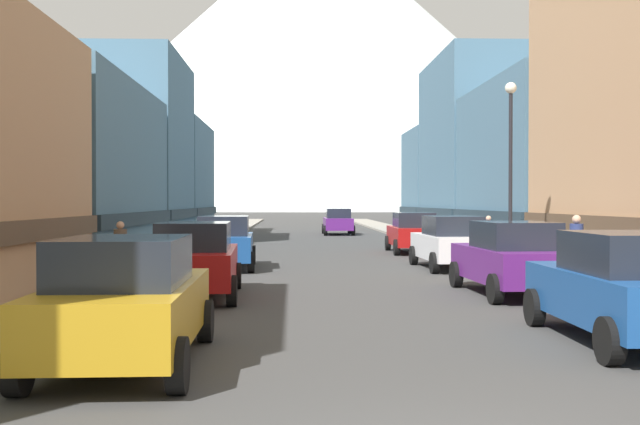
% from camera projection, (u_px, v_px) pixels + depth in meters
% --- Properties ---
extents(sidewalk_left, '(2.50, 100.00, 0.15)m').
position_uv_depth(sidewalk_left, '(205.00, 242.00, 40.68)').
color(sidewalk_left, gray).
rests_on(sidewalk_left, ground).
extents(sidewalk_right, '(2.50, 100.00, 0.15)m').
position_uv_depth(sidewalk_right, '(434.00, 241.00, 41.14)').
color(sidewalk_right, gray).
rests_on(sidewalk_right, ground).
extents(storefront_left_2, '(8.65, 13.01, 6.87)m').
position_uv_depth(storefront_left_2, '(31.00, 175.00, 29.27)').
color(storefront_left_2, slate).
rests_on(storefront_left_2, ground).
extents(storefront_left_3, '(9.67, 9.71, 10.10)m').
position_uv_depth(storefront_left_3, '(97.00, 153.00, 40.94)').
color(storefront_left_3, slate).
rests_on(storefront_left_3, ground).
extents(storefront_left_4, '(8.23, 11.34, 7.65)m').
position_uv_depth(storefront_left_4, '(148.00, 181.00, 51.81)').
color(storefront_left_4, slate).
rests_on(storefront_left_4, ground).
extents(storefront_right_2, '(6.92, 12.21, 7.84)m').
position_uv_depth(storefront_right_2, '(554.00, 169.00, 35.32)').
color(storefront_right_2, slate).
rests_on(storefront_right_2, ground).
extents(storefront_right_3, '(7.45, 11.79, 11.34)m').
position_uv_depth(storefront_right_3, '(490.00, 151.00, 47.83)').
color(storefront_right_3, slate).
rests_on(storefront_right_3, ground).
extents(storefront_right_4, '(8.85, 8.25, 7.77)m').
position_uv_depth(storefront_right_4, '(464.00, 182.00, 58.20)').
color(storefront_right_4, slate).
rests_on(storefront_right_4, ground).
extents(car_left_0, '(2.12, 4.43, 1.78)m').
position_uv_depth(car_left_0, '(126.00, 301.00, 10.33)').
color(car_left_0, '#B28419').
rests_on(car_left_0, ground).
extents(car_left_1, '(2.22, 4.47, 1.78)m').
position_uv_depth(car_left_1, '(195.00, 259.00, 17.67)').
color(car_left_1, '#9E1111').
rests_on(car_left_1, ground).
extents(car_left_2, '(2.22, 4.47, 1.78)m').
position_uv_depth(car_left_2, '(224.00, 242.00, 25.26)').
color(car_left_2, '#19478C').
rests_on(car_left_2, ground).
extents(car_right_0, '(2.09, 4.42, 1.78)m').
position_uv_depth(car_right_0, '(626.00, 287.00, 11.96)').
color(car_right_0, '#19478C').
rests_on(car_right_0, ground).
extents(car_right_1, '(2.23, 4.47, 1.78)m').
position_uv_depth(car_right_1, '(512.00, 258.00, 18.17)').
color(car_right_1, '#591E72').
rests_on(car_right_1, ground).
extents(car_right_2, '(2.21, 4.47, 1.78)m').
position_uv_depth(car_right_2, '(451.00, 242.00, 25.17)').
color(car_right_2, silver).
rests_on(car_right_2, ground).
extents(car_right_3, '(2.12, 4.43, 1.78)m').
position_uv_depth(car_right_3, '(413.00, 232.00, 33.02)').
color(car_right_3, '#9E1111').
rests_on(car_right_3, ground).
extents(car_driving_0, '(2.06, 4.40, 1.78)m').
position_uv_depth(car_driving_0, '(338.00, 221.00, 51.19)').
color(car_driving_0, '#591E72').
rests_on(car_driving_0, ground).
extents(potted_plant_1, '(0.64, 0.64, 0.97)m').
position_uv_depth(potted_plant_1, '(558.00, 252.00, 24.03)').
color(potted_plant_1, brown).
rests_on(potted_plant_1, sidewalk_right).
extents(pedestrian_0, '(0.36, 0.36, 1.57)m').
position_uv_depth(pedestrian_0, '(120.00, 252.00, 20.71)').
color(pedestrian_0, brown).
rests_on(pedestrian_0, sidewalk_left).
extents(pedestrian_1, '(0.36, 0.36, 1.55)m').
position_uv_depth(pedestrian_1, '(488.00, 237.00, 29.71)').
color(pedestrian_1, navy).
rests_on(pedestrian_1, sidewalk_right).
extents(pedestrian_2, '(0.36, 0.36, 1.75)m').
position_uv_depth(pedestrian_2, '(576.00, 249.00, 20.51)').
color(pedestrian_2, navy).
rests_on(pedestrian_2, sidewalk_right).
extents(streetlamp_right, '(0.36, 0.36, 5.86)m').
position_uv_depth(streetlamp_right, '(511.00, 147.00, 23.60)').
color(streetlamp_right, black).
rests_on(streetlamp_right, sidewalk_right).
extents(mountain_backdrop, '(216.77, 216.77, 103.70)m').
position_uv_depth(mountain_backdrop, '(316.00, 61.00, 265.23)').
color(mountain_backdrop, silver).
rests_on(mountain_backdrop, ground).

